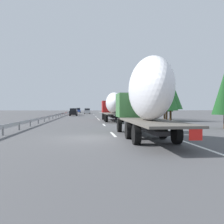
# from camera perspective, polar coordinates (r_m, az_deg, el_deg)

# --- Properties ---
(ground_plane) EXTENTS (260.00, 260.00, 0.00)m
(ground_plane) POSITION_cam_1_polar(r_m,az_deg,el_deg) (55.42, -5.79, -1.02)
(ground_plane) COLOR #4C4C4F
(lane_stripe_0) EXTENTS (3.20, 0.20, 0.01)m
(lane_stripe_0) POSITION_cam_1_polar(r_m,az_deg,el_deg) (17.59, 0.28, -5.33)
(lane_stripe_0) COLOR white
(lane_stripe_0) RESTS_ON ground_plane
(lane_stripe_1) EXTENTS (3.20, 0.20, 0.01)m
(lane_stripe_1) POSITION_cam_1_polar(r_m,az_deg,el_deg) (27.28, -1.92, -3.08)
(lane_stripe_1) COLOR white
(lane_stripe_1) RESTS_ON ground_plane
(lane_stripe_2) EXTENTS (3.20, 0.20, 0.01)m
(lane_stripe_2) POSITION_cam_1_polar(r_m,az_deg,el_deg) (38.86, -3.10, -1.87)
(lane_stripe_2) COLOR white
(lane_stripe_2) RESTS_ON ground_plane
(lane_stripe_3) EXTENTS (3.20, 0.20, 0.01)m
(lane_stripe_3) POSITION_cam_1_polar(r_m,az_deg,el_deg) (43.18, -3.38, -1.58)
(lane_stripe_3) COLOR white
(lane_stripe_3) RESTS_ON ground_plane
(lane_stripe_4) EXTENTS (3.20, 0.20, 0.01)m
(lane_stripe_4) POSITION_cam_1_polar(r_m,az_deg,el_deg) (52.59, -3.82, -1.12)
(lane_stripe_4) COLOR white
(lane_stripe_4) RESTS_ON ground_plane
(lane_stripe_5) EXTENTS (3.20, 0.20, 0.01)m
(lane_stripe_5) POSITION_cam_1_polar(r_m,az_deg,el_deg) (71.87, -4.37, -0.56)
(lane_stripe_5) COLOR white
(lane_stripe_5) RESTS_ON ground_plane
(lane_stripe_6) EXTENTS (3.20, 0.20, 0.01)m
(lane_stripe_6) POSITION_cam_1_polar(r_m,az_deg,el_deg) (74.67, -4.43, -0.50)
(lane_stripe_6) COLOR white
(lane_stripe_6) RESTS_ON ground_plane
(edge_line_right) EXTENTS (110.00, 0.20, 0.01)m
(edge_line_right) POSITION_cam_1_polar(r_m,az_deg,el_deg) (60.67, -0.59, -0.84)
(edge_line_right) COLOR white
(edge_line_right) RESTS_ON ground_plane
(truck_lead) EXTENTS (13.26, 2.55, 4.09)m
(truck_lead) POSITION_cam_1_polar(r_m,az_deg,el_deg) (34.88, 0.18, 1.64)
(truck_lead) COLOR #B21919
(truck_lead) RESTS_ON ground_plane
(truck_trailing) EXTENTS (12.30, 2.55, 4.96)m
(truck_trailing) POSITION_cam_1_polar(r_m,az_deg,el_deg) (15.43, 7.92, 3.91)
(truck_trailing) COLOR #387038
(truck_trailing) RESTS_ON ground_plane
(car_blue_sedan) EXTENTS (4.25, 1.82, 1.93)m
(car_blue_sedan) POSITION_cam_1_polar(r_m,az_deg,el_deg) (97.02, -8.04, 0.40)
(car_blue_sedan) COLOR #28479E
(car_blue_sedan) RESTS_ON ground_plane
(car_silver_hatch) EXTENTS (4.63, 1.91, 1.77)m
(car_silver_hatch) POSITION_cam_1_polar(r_m,az_deg,el_deg) (78.92, -5.91, 0.23)
(car_silver_hatch) COLOR #ADB2B7
(car_silver_hatch) RESTS_ON ground_plane
(car_black_suv) EXTENTS (4.15, 1.79, 1.83)m
(car_black_suv) POSITION_cam_1_polar(r_m,az_deg,el_deg) (58.92, -9.17, -0.01)
(car_black_suv) COLOR black
(car_black_suv) RESTS_ON ground_plane
(car_red_compact) EXTENTS (4.38, 1.84, 1.83)m
(car_red_compact) POSITION_cam_1_polar(r_m,az_deg,el_deg) (68.69, -9.01, 0.13)
(car_red_compact) COLOR red
(car_red_compact) RESTS_ON ground_plane
(road_sign) EXTENTS (0.10, 0.90, 3.13)m
(road_sign) POSITION_cam_1_polar(r_m,az_deg,el_deg) (49.33, 2.02, 1.25)
(road_sign) COLOR gray
(road_sign) RESTS_ON ground_plane
(tree_0) EXTENTS (3.27, 3.27, 6.68)m
(tree_0) POSITION_cam_1_polar(r_m,az_deg,el_deg) (35.21, 12.87, 4.52)
(tree_0) COLOR #472D19
(tree_0) RESTS_ON ground_plane
(tree_1) EXTENTS (2.97, 2.97, 5.78)m
(tree_1) POSITION_cam_1_polar(r_m,az_deg,el_deg) (101.94, -0.21, 1.96)
(tree_1) COLOR #472D19
(tree_1) RESTS_ON ground_plane
(tree_2) EXTENTS (2.96, 2.96, 6.05)m
(tree_2) POSITION_cam_1_polar(r_m,az_deg,el_deg) (42.49, 12.38, 3.30)
(tree_2) COLOR #472D19
(tree_2) RESTS_ON ground_plane
(tree_4) EXTENTS (3.58, 3.58, 6.56)m
(tree_4) POSITION_cam_1_polar(r_m,az_deg,el_deg) (37.45, 13.77, 4.33)
(tree_4) COLOR #472D19
(tree_4) RESTS_ON ground_plane
(tree_5) EXTENTS (3.30, 3.30, 7.26)m
(tree_5) POSITION_cam_1_polar(r_m,az_deg,el_deg) (81.75, 1.14, 2.65)
(tree_5) COLOR #472D19
(tree_5) RESTS_ON ground_plane
(guardrail_median) EXTENTS (94.00, 0.10, 0.76)m
(guardrail_median) POSITION_cam_1_polar(r_m,az_deg,el_deg) (58.70, -11.66, -0.36)
(guardrail_median) COLOR #9EA0A5
(guardrail_median) RESTS_ON ground_plane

